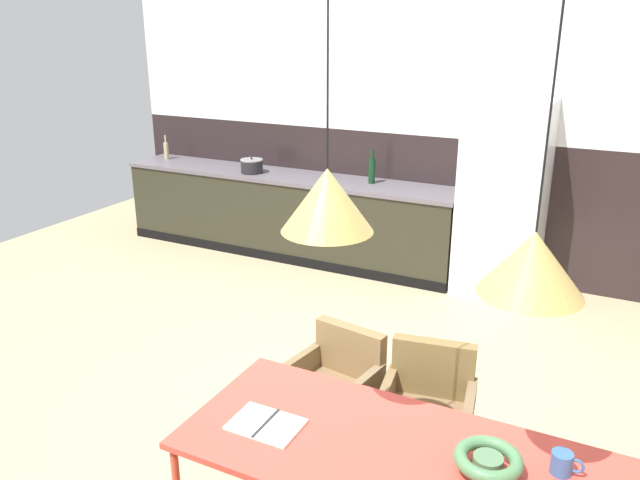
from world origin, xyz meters
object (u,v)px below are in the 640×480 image
at_px(pendant_lamp_over_table_near, 327,200).
at_px(open_book, 266,424).
at_px(bottle_spice_small, 372,170).
at_px(pendant_lamp_over_table_far, 533,263).
at_px(armchair_near_window, 338,374).
at_px(dining_table, 409,463).
at_px(bottle_oil_tall, 166,150).
at_px(fruit_bowl, 488,461).
at_px(cooking_pot, 252,166).
at_px(refrigerator_column, 503,199).
at_px(armchair_facing_counter, 429,396).
at_px(mug_dark_espresso, 562,463).

bearing_deg(pendant_lamp_over_table_near, open_book, -156.48).
bearing_deg(bottle_spice_small, pendant_lamp_over_table_far, -60.44).
bearing_deg(armchair_near_window, open_book, 103.72).
bearing_deg(dining_table, bottle_oil_tall, 139.66).
bearing_deg(fruit_bowl, cooking_pot, 133.77).
distance_m(armchair_near_window, bottle_spice_small, 3.05).
distance_m(refrigerator_column, armchair_facing_counter, 2.85).
relative_size(armchair_facing_counter, pendant_lamp_over_table_near, 0.75).
bearing_deg(refrigerator_column, open_book, -94.32).
distance_m(refrigerator_column, pendant_lamp_over_table_near, 3.69).
bearing_deg(cooking_pot, armchair_near_window, -49.40).
bearing_deg(armchair_near_window, pendant_lamp_over_table_far, 152.52).
distance_m(dining_table, bottle_spice_small, 4.04).
bearing_deg(mug_dark_espresso, armchair_near_window, 153.17).
xyz_separation_m(dining_table, armchair_facing_counter, (-0.15, 0.79, -0.18)).
xyz_separation_m(dining_table, pendant_lamp_over_table_near, (-0.39, 0.01, 1.09)).
xyz_separation_m(dining_table, bottle_spice_small, (-1.68, 3.66, 0.34)).
xyz_separation_m(armchair_facing_counter, open_book, (-0.49, -0.88, 0.22)).
relative_size(armchair_facing_counter, pendant_lamp_over_table_far, 0.68).
height_order(armchair_facing_counter, open_book, armchair_facing_counter).
distance_m(refrigerator_column, armchair_near_window, 2.83).
bearing_deg(pendant_lamp_over_table_near, bottle_spice_small, 109.46).
relative_size(armchair_near_window, open_book, 2.33).
xyz_separation_m(mug_dark_espresso, bottle_oil_tall, (-4.89, 3.49, 0.22)).
height_order(mug_dark_espresso, bottle_oil_tall, bottle_oil_tall).
xyz_separation_m(bottle_spice_small, pendant_lamp_over_table_far, (2.08, -3.66, 0.63)).
xyz_separation_m(open_book, mug_dark_espresso, (1.22, 0.26, 0.04)).
relative_size(armchair_near_window, bottle_oil_tall, 2.58).
bearing_deg(refrigerator_column, armchair_near_window, -97.20).
height_order(refrigerator_column, pendant_lamp_over_table_near, pendant_lamp_over_table_near).
distance_m(armchair_near_window, cooking_pot, 3.57).
bearing_deg(bottle_oil_tall, pendant_lamp_over_table_far, -37.93).
bearing_deg(armchair_facing_counter, pendant_lamp_over_table_near, 63.42).
bearing_deg(armchair_facing_counter, cooking_pot, -52.81).
xyz_separation_m(fruit_bowl, open_book, (-0.95, -0.13, -0.06)).
bearing_deg(fruit_bowl, bottle_oil_tall, 141.88).
xyz_separation_m(mug_dark_espresso, pendant_lamp_over_table_near, (-0.97, -0.16, 1.00)).
relative_size(cooking_pot, pendant_lamp_over_table_far, 0.21).
distance_m(open_book, cooking_pot, 4.32).
height_order(dining_table, armchair_near_window, armchair_near_window).
relative_size(dining_table, mug_dark_espresso, 15.22).
xyz_separation_m(cooking_pot, bottle_oil_tall, (-1.30, 0.16, 0.03)).
distance_m(armchair_near_window, bottle_oil_tall, 4.61).
xyz_separation_m(armchair_facing_counter, bottle_oil_tall, (-4.16, 2.88, 0.49)).
height_order(mug_dark_espresso, pendant_lamp_over_table_far, pendant_lamp_over_table_far).
bearing_deg(mug_dark_espresso, open_book, -167.81).
xyz_separation_m(refrigerator_column, cooking_pot, (-2.65, -0.09, 0.06)).
bearing_deg(pendant_lamp_over_table_near, armchair_facing_counter, 72.69).
relative_size(mug_dark_espresso, bottle_spice_small, 0.38).
bearing_deg(refrigerator_column, armchair_facing_counter, -85.73).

